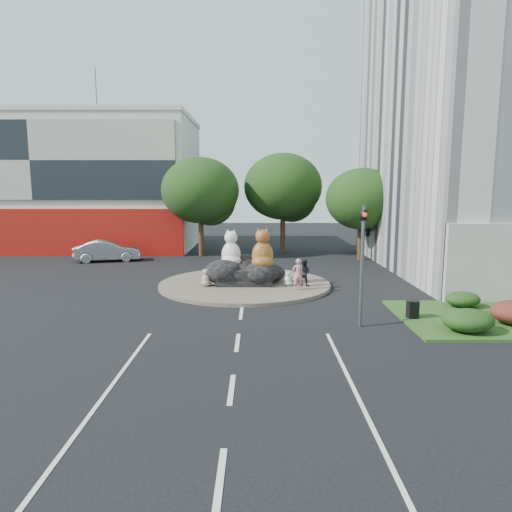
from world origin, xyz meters
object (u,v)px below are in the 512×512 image
at_px(cat_tabby, 263,248).
at_px(parked_car, 107,251).
at_px(cat_white, 231,248).
at_px(pedestrian_dark, 304,273).
at_px(pedestrian_pink, 298,274).
at_px(litter_bin, 413,309).
at_px(kitten_calico, 206,277).
at_px(kitten_white, 288,278).

relative_size(cat_tabby, parked_car, 0.47).
distance_m(cat_white, pedestrian_dark, 4.50).
distance_m(pedestrian_pink, litter_bin, 6.89).
distance_m(kitten_calico, litter_bin, 11.43).
distance_m(kitten_white, pedestrian_pink, 1.21).
distance_m(parked_car, litter_bin, 24.64).
xyz_separation_m(cat_tabby, kitten_white, (1.44, -0.44, -1.65)).
height_order(kitten_calico, parked_car, parked_car).
xyz_separation_m(kitten_white, pedestrian_pink, (0.46, -1.04, 0.42)).
distance_m(cat_white, litter_bin, 11.15).
distance_m(kitten_white, litter_bin, 7.96).
bearing_deg(pedestrian_pink, kitten_calico, -23.81).
bearing_deg(pedestrian_dark, parked_car, -6.85).
height_order(cat_white, kitten_calico, cat_white).
relative_size(parked_car, litter_bin, 6.73).
bearing_deg(kitten_white, cat_white, 116.25).
bearing_deg(kitten_calico, pedestrian_dark, 12.52).
relative_size(kitten_calico, litter_bin, 1.37).
bearing_deg(cat_tabby, pedestrian_dark, -10.51).
xyz_separation_m(cat_tabby, litter_bin, (6.45, -6.62, -1.80)).
height_order(kitten_calico, pedestrian_dark, pedestrian_dark).
bearing_deg(cat_tabby, cat_white, 161.35).
distance_m(pedestrian_dark, parked_car, 17.58).
distance_m(kitten_calico, kitten_white, 4.67).
bearing_deg(parked_car, kitten_calico, -152.88).
distance_m(pedestrian_pink, pedestrian_dark, 1.13).
relative_size(cat_white, parked_car, 0.44).
bearing_deg(pedestrian_pink, pedestrian_dark, -126.66).
bearing_deg(parked_car, kitten_white, -140.59).
height_order(pedestrian_dark, parked_car, pedestrian_dark).
xyz_separation_m(cat_white, parked_car, (-10.26, 8.96, -1.39)).
relative_size(pedestrian_pink, parked_car, 0.34).
bearing_deg(pedestrian_pink, kitten_white, -79.64).
xyz_separation_m(cat_tabby, kitten_calico, (-3.23, -0.55, -1.58)).
bearing_deg(cat_tabby, parked_car, 141.66).
distance_m(cat_tabby, parked_car, 15.50).
height_order(cat_tabby, kitten_white, cat_tabby).
bearing_deg(cat_tabby, kitten_white, -16.75).
bearing_deg(kitten_white, cat_tabby, 117.32).
xyz_separation_m(cat_white, pedestrian_dark, (4.19, -1.06, -1.26)).
bearing_deg(kitten_white, litter_bin, -96.87).
xyz_separation_m(cat_tabby, parked_car, (-12.10, 9.58, -1.46)).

